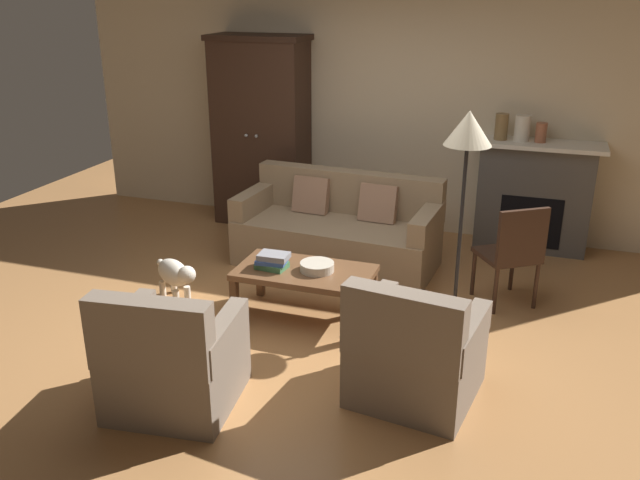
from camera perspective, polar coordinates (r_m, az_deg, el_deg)
The scene contains 16 objects.
ground_plane at distance 5.46m, azimuth -0.41°, elevation -7.17°, with size 9.60×9.60×0.00m, color #B27A47.
back_wall at distance 7.36m, azimuth 6.21°, elevation 11.70°, with size 7.20×0.10×2.80m, color beige.
fireplace at distance 7.13m, azimuth 17.73°, elevation 3.64°, with size 1.26×0.48×1.12m.
armoire at distance 7.55m, azimuth -5.02°, elevation 9.20°, with size 1.06×0.57×2.08m.
couch at distance 6.51m, azimuth 1.60°, elevation 0.70°, with size 1.97×0.98×0.86m.
coffee_table at distance 5.42m, azimuth -1.31°, elevation -3.06°, with size 1.10×0.60×0.42m.
fruit_bowl at distance 5.36m, azimuth -0.25°, elevation -2.29°, with size 0.27×0.27×0.07m, color beige.
book_stack at distance 5.42m, azimuth -4.07°, elevation -1.79°, with size 0.27×0.19×0.13m.
mantel_vase_bronze at distance 6.96m, azimuth 15.20°, elevation 9.30°, with size 0.13×0.13×0.26m, color olive.
mantel_vase_cream at distance 6.95m, azimuth 16.85°, elevation 9.10°, with size 0.15×0.15×0.25m, color beige.
mantel_vase_terracotta at distance 6.96m, azimuth 18.32°, elevation 8.69°, with size 0.11×0.11×0.19m, color #A86042.
armchair_near_left at distance 4.44m, azimuth -12.47°, elevation -10.17°, with size 0.86×0.85×0.88m.
armchair_near_right at distance 4.46m, azimuth 8.03°, elevation -9.72°, with size 0.87×0.87×0.88m.
side_chair_wooden at distance 5.77m, azimuth 16.13°, elevation -0.82°, with size 0.61×0.61×0.90m.
floor_lamp at distance 5.14m, azimuth 12.46°, elevation 8.21°, with size 0.36×0.36×1.71m.
dog at distance 5.88m, azimuth -12.23°, elevation -2.85°, with size 0.51×0.39×0.39m.
Camera 1 is at (1.58, -4.54, 2.58)m, focal length 37.57 mm.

